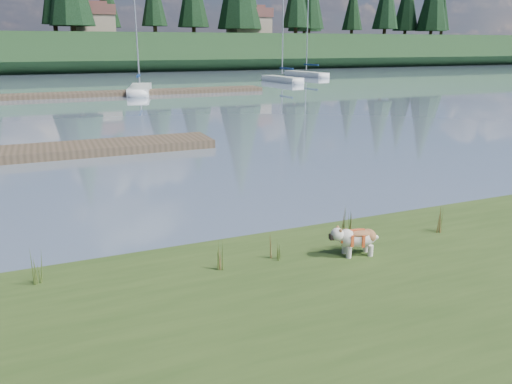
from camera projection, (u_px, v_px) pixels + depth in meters
name	position (u px, v px, depth m)	size (l,w,h in m)	color
ground	(69.00, 97.00, 36.58)	(200.00, 200.00, 0.00)	#7D91A9
ridge	(51.00, 53.00, 73.87)	(200.00, 20.00, 5.00)	#1A3419
bulldog	(357.00, 237.00, 8.25)	(0.85, 0.43, 0.50)	silver
dock_far	(97.00, 94.00, 37.28)	(26.00, 2.20, 0.30)	#4C3D2C
sailboat_bg_3	(141.00, 88.00, 39.91)	(3.24, 7.77, 11.26)	white
sailboat_bg_4	(279.00, 79.00, 51.07)	(2.06, 6.88, 10.12)	white
sailboat_bg_5	(303.00, 74.00, 59.92)	(2.66, 7.87, 11.08)	white
weed_0	(225.00, 257.00, 7.73)	(0.17, 0.14, 0.51)	#475B23
weed_1	(277.00, 249.00, 8.13)	(0.17, 0.14, 0.42)	#475B23
weed_2	(349.00, 223.00, 9.04)	(0.17, 0.14, 0.63)	#475B23
weed_3	(37.00, 267.00, 7.26)	(0.17, 0.14, 0.64)	#475B23
weed_4	(346.00, 239.00, 8.51)	(0.17, 0.14, 0.42)	#475B23
weed_5	(442.00, 220.00, 9.29)	(0.17, 0.14, 0.54)	#475B23
mud_lip	(170.00, 264.00, 8.63)	(60.00, 0.50, 0.14)	#33281C
house_1	(92.00, 18.00, 72.96)	(6.30, 5.30, 4.65)	gray
house_2	(249.00, 21.00, 80.09)	(6.30, 5.30, 4.65)	gray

